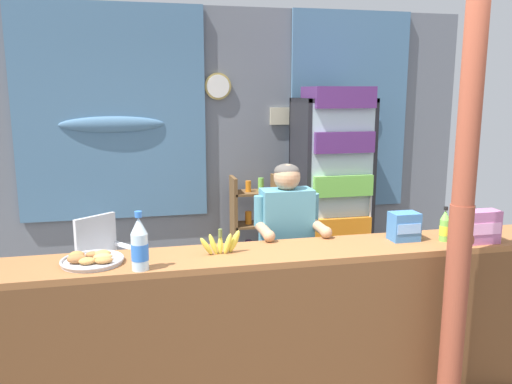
{
  "coord_description": "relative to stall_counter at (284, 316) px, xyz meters",
  "views": [
    {
      "loc": [
        -0.91,
        -2.52,
        1.98
      ],
      "look_at": [
        -0.14,
        0.84,
        1.31
      ],
      "focal_mm": 36.47,
      "sensor_mm": 36.0,
      "label": 1
    }
  ],
  "objects": [
    {
      "name": "snack_box_wafer",
      "position": [
        1.33,
        -0.02,
        0.5
      ],
      "size": [
        0.22,
        0.12,
        0.22
      ],
      "color": "#B76699",
      "rests_on": "stall_counter"
    },
    {
      "name": "plastic_lawn_chair",
      "position": [
        -1.17,
        1.82,
        -0.11
      ],
      "size": [
        0.62,
        0.62,
        0.86
      ],
      "color": "silver",
      "rests_on": "ground"
    },
    {
      "name": "shopkeeper",
      "position": [
        0.18,
        0.57,
        0.32
      ],
      "size": [
        0.48,
        0.42,
        1.47
      ],
      "color": "#28282D",
      "rests_on": "ground"
    },
    {
      "name": "stall_counter",
      "position": [
        0.0,
        0.0,
        0.0
      ],
      "size": [
        3.95,
        0.46,
        1.0
      ],
      "color": "#935B33",
      "rests_on": "ground"
    },
    {
      "name": "back_wall_curtained",
      "position": [
        0.05,
        2.52,
        0.85
      ],
      "size": [
        5.23,
        0.22,
        2.81
      ],
      "color": "slate",
      "rests_on": "ground"
    },
    {
      "name": "ground_plane",
      "position": [
        0.07,
        0.76,
        -0.61
      ],
      "size": [
        7.38,
        7.38,
        0.0
      ],
      "primitive_type": "plane",
      "color": "#665B51"
    },
    {
      "name": "drink_fridge",
      "position": [
        1.05,
        1.96,
        0.5
      ],
      "size": [
        0.71,
        0.68,
        2.02
      ],
      "color": "#232328",
      "rests_on": "ground"
    },
    {
      "name": "bottle_shelf_rack",
      "position": [
        0.31,
        2.2,
        -0.02
      ],
      "size": [
        0.48,
        0.28,
        1.13
      ],
      "color": "brown",
      "rests_on": "ground"
    },
    {
      "name": "banana_bunch",
      "position": [
        -0.37,
        0.13,
        0.46
      ],
      "size": [
        0.27,
        0.06,
        0.16
      ],
      "color": "#DBCC42",
      "rests_on": "stall_counter"
    },
    {
      "name": "soda_bottle_lime_soda",
      "position": [
        1.12,
        0.07,
        0.49
      ],
      "size": [
        0.07,
        0.07,
        0.23
      ],
      "color": "#75C64C",
      "rests_on": "stall_counter"
    },
    {
      "name": "timber_post",
      "position": [
        0.99,
        -0.28,
        0.66
      ],
      "size": [
        0.16,
        0.14,
        2.65
      ],
      "color": "brown",
      "rests_on": "ground"
    },
    {
      "name": "pastry_tray",
      "position": [
        -1.13,
        0.11,
        0.42
      ],
      "size": [
        0.36,
        0.36,
        0.07
      ],
      "color": "#BCBCC1",
      "rests_on": "stall_counter"
    },
    {
      "name": "snack_box_biscuit",
      "position": [
        0.86,
        0.15,
        0.49
      ],
      "size": [
        0.18,
        0.14,
        0.19
      ],
      "color": "#3D75B7",
      "rests_on": "stall_counter"
    },
    {
      "name": "soda_bottle_water",
      "position": [
        -0.85,
        -0.06,
        0.53
      ],
      "size": [
        0.1,
        0.1,
        0.33
      ],
      "color": "silver",
      "rests_on": "stall_counter"
    }
  ]
}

